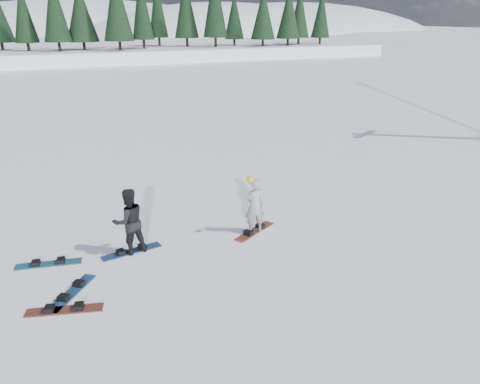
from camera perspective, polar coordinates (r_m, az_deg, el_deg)
name	(u,v)px	position (r m, az deg, el deg)	size (l,w,h in m)	color
ground	(228,251)	(11.81, -1.47, -7.16)	(420.00, 420.00, 0.00)	white
alpine_backdrop	(2,72)	(199.91, -27.02, 12.91)	(412.50, 227.00, 53.20)	white
snowboarder_woman	(255,206)	(12.46, 1.80, -1.68)	(0.58, 0.41, 1.66)	#A1A0A5
snowboarder_man	(129,221)	(11.69, -13.39, -3.50)	(0.81, 0.63, 1.68)	black
snowboard_woman	(254,231)	(12.78, 1.78, -4.82)	(1.50, 0.28, 0.03)	#993C21
snowboard_man	(132,251)	(12.04, -13.07, -7.07)	(1.50, 0.28, 0.03)	navy
snowboard_loose_b	(65,310)	(10.23, -20.60, -13.33)	(1.50, 0.28, 0.03)	maroon
snowboard_loose_c	(49,264)	(12.06, -22.28, -8.12)	(1.50, 0.28, 0.03)	#16697D
snowboard_loose_a	(72,293)	(10.74, -19.82, -11.49)	(1.50, 0.28, 0.03)	#1A4D90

